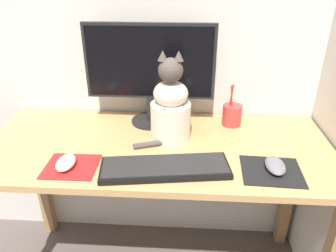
# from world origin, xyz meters

# --- Properties ---
(desk) EXTENTS (1.33, 0.58, 0.71)m
(desk) POSITION_xyz_m (0.00, 0.00, 0.60)
(desk) COLOR tan
(desk) RESTS_ON ground_plane
(monitor) EXTENTS (0.53, 0.17, 0.42)m
(monitor) POSITION_xyz_m (-0.04, 0.19, 0.95)
(monitor) COLOR black
(monitor) RESTS_ON desk
(keyboard) EXTENTS (0.45, 0.20, 0.02)m
(keyboard) POSITION_xyz_m (0.04, -0.17, 0.72)
(keyboard) COLOR black
(keyboard) RESTS_ON desk
(mousepad_left) EXTENTS (0.18, 0.16, 0.00)m
(mousepad_left) POSITION_xyz_m (-0.28, -0.17, 0.71)
(mousepad_left) COLOR red
(mousepad_left) RESTS_ON desk
(mousepad_right) EXTENTS (0.20, 0.18, 0.00)m
(mousepad_right) POSITION_xyz_m (0.40, -0.16, 0.71)
(mousepad_right) COLOR black
(mousepad_right) RESTS_ON desk
(computer_mouse_left) EXTENTS (0.06, 0.10, 0.03)m
(computer_mouse_left) POSITION_xyz_m (-0.29, -0.18, 0.73)
(computer_mouse_left) COLOR white
(computer_mouse_left) RESTS_ON mousepad_left
(computer_mouse_right) EXTENTS (0.06, 0.11, 0.03)m
(computer_mouse_right) POSITION_xyz_m (0.41, -0.15, 0.73)
(computer_mouse_right) COLOR slate
(computer_mouse_right) RESTS_ON mousepad_right
(cat) EXTENTS (0.21, 0.19, 0.35)m
(cat) POSITION_xyz_m (0.05, 0.06, 0.84)
(cat) COLOR beige
(cat) RESTS_ON desk
(pen_cup) EXTENTS (0.08, 0.08, 0.18)m
(pen_cup) POSITION_xyz_m (0.30, 0.19, 0.76)
(pen_cup) COLOR #B23833
(pen_cup) RESTS_ON desk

